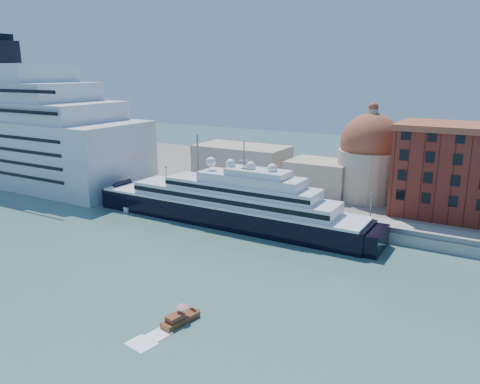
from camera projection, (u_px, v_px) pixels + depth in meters
The scene contains 9 objects.
ground at pixel (186, 256), 98.31m from camera, with size 400.00×400.00×0.00m, color #3D6960.
quay at pixel (261, 210), 126.43m from camera, with size 180.00×10.00×2.50m, color gray.
land at pixel (317, 181), 160.78m from camera, with size 260.00×72.00×2.00m, color slate.
quay_fence at pixel (254, 208), 122.20m from camera, with size 180.00×0.10×1.20m, color slate.
superyacht at pixel (217, 205), 119.98m from camera, with size 84.21×11.67×25.17m.
service_barge at pixel (122, 205), 133.02m from camera, with size 12.00×6.43×2.57m.
water_taxi at pixel (180, 319), 72.06m from camera, with size 3.27×6.77×3.08m.
church at pixel (317, 163), 140.72m from camera, with size 66.00×18.00×25.50m.
lamp_posts at pixel (218, 175), 128.99m from camera, with size 120.80×2.40×18.00m.
Camera 1 is at (55.94, -73.59, 37.80)m, focal length 35.00 mm.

